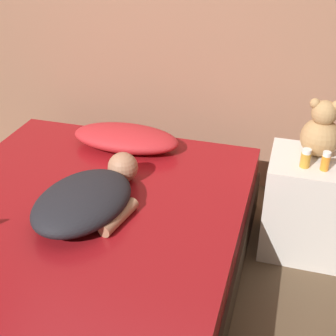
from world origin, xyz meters
TOP-DOWN VIEW (x-y plane):
  - ground_plane at (0.00, 0.00)m, footprint 12.00×12.00m
  - bed at (0.00, 0.00)m, footprint 1.55×1.81m
  - nightstand at (1.10, 0.59)m, footprint 0.52×0.40m
  - pillow at (-0.01, 0.68)m, footprint 0.64×0.31m
  - person_lying at (0.05, 0.03)m, footprint 0.50×0.73m
  - teddy_bear at (1.06, 0.65)m, footprint 0.20×0.20m
  - bottle_orange at (1.10, 0.50)m, footprint 0.04×0.04m
  - bottle_amber at (1.01, 0.50)m, footprint 0.05×0.05m

SIDE VIEW (x-z plane):
  - ground_plane at x=0.00m, z-range 0.00..0.00m
  - bed at x=0.00m, z-range 0.00..0.42m
  - nightstand at x=1.10m, z-range 0.00..0.56m
  - pillow at x=-0.01m, z-range 0.42..0.55m
  - person_lying at x=0.05m, z-range 0.42..0.58m
  - bottle_amber at x=1.01m, z-range 0.56..0.65m
  - bottle_orange at x=1.10m, z-range 0.56..0.66m
  - teddy_bear at x=1.06m, z-range 0.54..0.84m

